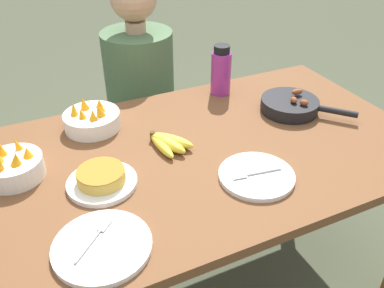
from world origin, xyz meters
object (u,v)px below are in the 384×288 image
Objects in this scene: fruit_bowl_mango at (92,119)px; frittata_plate_center at (102,179)px; water_bottle at (221,71)px; empty_plate_far_left at (256,176)px; fruit_bowl_citrus at (13,166)px; banana_bunch at (168,143)px; skillet at (291,105)px; empty_plate_near_front at (102,246)px; person_figure at (142,112)px.

frittata_plate_center is at bearing -99.23° from fruit_bowl_mango.
frittata_plate_center is 1.00× the size of water_bottle.
water_bottle is at bearing 72.46° from empty_plate_far_left.
banana_bunch is at bearing -5.93° from fruit_bowl_citrus.
skillet reaches higher than empty_plate_near_front.
fruit_bowl_mango is at bearing 33.06° from fruit_bowl_citrus.
person_figure reaches higher than fruit_bowl_mango.
water_bottle is at bearing 32.51° from frittata_plate_center.
empty_plate_near_front is (-0.32, -0.35, -0.01)m from banana_bunch.
water_bottle is 0.56m from person_figure.
fruit_bowl_mango is 0.61m from person_figure.
skillet is 0.81m from frittata_plate_center.
empty_plate_far_left is (0.45, -0.17, -0.01)m from frittata_plate_center.
banana_bunch is 0.33m from empty_plate_far_left.
empty_plate_far_left is (0.19, -0.27, -0.01)m from banana_bunch.
skillet is at bearing -56.46° from water_bottle.
empty_plate_near_front is 1.15m from person_figure.
empty_plate_near_front is (-0.07, -0.25, -0.01)m from frittata_plate_center.
person_figure reaches higher than banana_bunch.
person_figure is (0.45, 1.03, -0.24)m from empty_plate_near_front.
frittata_plate_center is 0.48m from empty_plate_far_left.
person_figure is (-0.42, 0.65, -0.26)m from skillet.
fruit_bowl_mango reaches higher than empty_plate_near_front.
empty_plate_near_front is 0.52m from empty_plate_far_left.
skillet is 1.04m from fruit_bowl_citrus.
skillet is at bearing 3.28° from banana_bunch.
empty_plate_near_front is 1.23× the size of fruit_bowl_mango.
fruit_bowl_citrus is 0.86× the size of water_bottle.
skillet is 0.33m from water_bottle.
fruit_bowl_citrus is at bearing 146.85° from frittata_plate_center.
person_figure reaches higher than water_bottle.
frittata_plate_center is at bearing -147.49° from water_bottle.
person_figure is at bearing 122.08° from water_bottle.
fruit_bowl_mango is (-0.20, 0.24, 0.02)m from banana_bunch.
empty_plate_far_left is at bearing -21.08° from frittata_plate_center.
skillet is at bearing 40.67° from empty_plate_far_left.
fruit_bowl_mango is at bearing -174.57° from water_bottle.
empty_plate_far_left is 1.15× the size of fruit_bowl_mango.
banana_bunch is at bearing 124.26° from empty_plate_far_left.
fruit_bowl_mango is (0.06, 0.35, 0.01)m from frittata_plate_center.
empty_plate_far_left is at bearing -86.42° from person_figure.
skillet is 0.27× the size of person_figure.
water_bottle is (0.37, 0.30, 0.08)m from banana_bunch.
empty_plate_near_front and empty_plate_far_left have the same top height.
empty_plate_near_front is 1.07× the size of empty_plate_far_left.
banana_bunch is 0.48m from water_bottle.
empty_plate_near_front is at bearing -101.57° from fruit_bowl_mango.
skillet is 1.71× the size of fruit_bowl_citrus.
fruit_bowl_mango is 1.13× the size of fruit_bowl_citrus.
person_figure is at bearing 45.24° from fruit_bowl_citrus.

